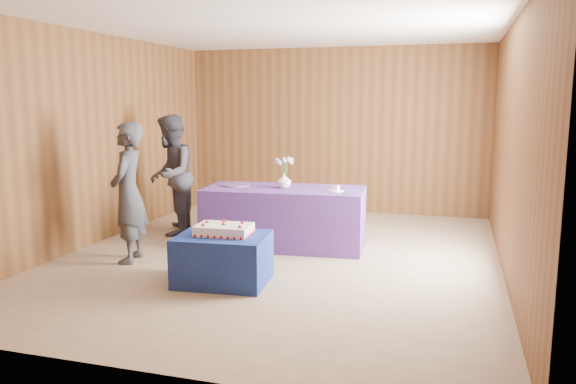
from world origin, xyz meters
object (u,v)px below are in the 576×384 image
at_px(cake_table, 223,259).
at_px(serving_table, 284,217).
at_px(guest_left, 128,193).
at_px(sheet_cake, 224,229).
at_px(guest_right, 171,175).
at_px(vase, 284,181).

distance_m(cake_table, serving_table, 1.60).
height_order(cake_table, guest_left, guest_left).
bearing_deg(sheet_cake, guest_right, 127.34).
xyz_separation_m(cake_table, serving_table, (0.17, 1.59, 0.12)).
bearing_deg(sheet_cake, vase, 80.39).
bearing_deg(serving_table, vase, 113.65).
bearing_deg(cake_table, guest_right, 125.43).
relative_size(vase, guest_right, 0.11).
bearing_deg(guest_left, cake_table, 57.64).
bearing_deg(serving_table, cake_table, -100.95).
xyz_separation_m(cake_table, vase, (0.16, 1.60, 0.59)).
height_order(serving_table, vase, vase).
bearing_deg(sheet_cake, guest_left, 160.22).
height_order(cake_table, guest_right, guest_right).
height_order(cake_table, sheet_cake, sheet_cake).
relative_size(cake_table, serving_table, 0.45).
height_order(cake_table, vase, vase).
distance_m(cake_table, guest_left, 1.50).
relative_size(cake_table, sheet_cake, 1.50).
distance_m(vase, guest_left, 1.91).
relative_size(sheet_cake, guest_left, 0.37).
xyz_separation_m(serving_table, vase, (-0.01, 0.01, 0.47)).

